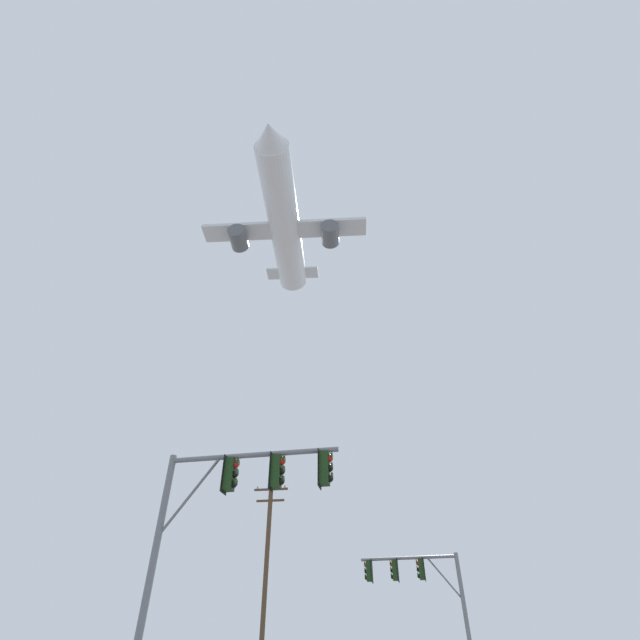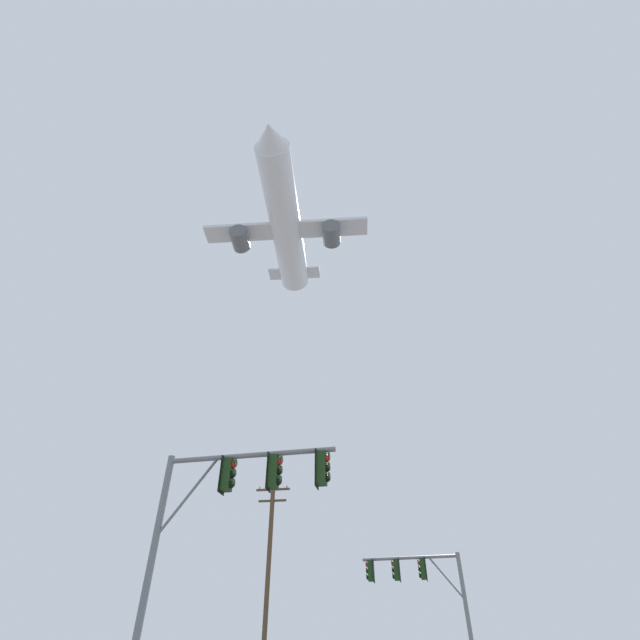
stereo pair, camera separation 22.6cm
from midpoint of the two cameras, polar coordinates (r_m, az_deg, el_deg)
signal_pole_near at (r=13.94m, az=-10.90°, el=-21.41°), size 5.12×0.62×6.38m
signal_pole_far at (r=26.13m, az=12.73°, el=-29.25°), size 4.80×0.72×5.70m
utility_pole at (r=30.90m, az=-6.17°, el=-28.34°), size 2.20×0.28×10.82m
airplane at (r=44.68m, az=-4.18°, el=11.77°), size 15.58×20.17×5.50m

